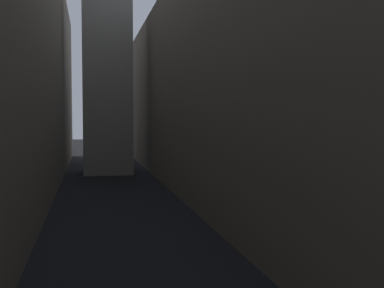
{
  "coord_description": "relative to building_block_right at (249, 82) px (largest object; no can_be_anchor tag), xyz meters",
  "views": [
    {
      "loc": [
        -2.37,
        7.38,
        7.23
      ],
      "look_at": [
        0.0,
        18.73,
        6.62
      ],
      "focal_mm": 46.13,
      "sensor_mm": 36.0,
      "label": 1
    }
  ],
  "objects": [
    {
      "name": "ground_plane",
      "position": [
        -11.79,
        -2.0,
        -10.47
      ],
      "size": [
        264.0,
        264.0,
        0.0
      ],
      "primitive_type": "plane",
      "color": "black"
    },
    {
      "name": "building_block_right",
      "position": [
        0.0,
        0.0,
        0.0
      ],
      "size": [
        12.57,
        108.0,
        20.95
      ],
      "primitive_type": "cube",
      "color": "#756B5B",
      "rests_on": "ground"
    }
  ]
}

